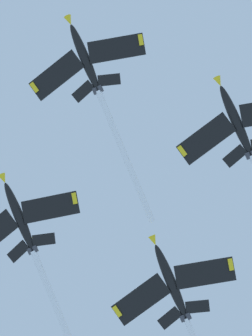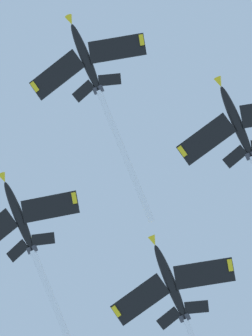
{
  "view_description": "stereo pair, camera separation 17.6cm",
  "coord_description": "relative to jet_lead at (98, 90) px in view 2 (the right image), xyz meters",
  "views": [
    {
      "loc": [
        -19.58,
        -11.34,
        1.94
      ],
      "look_at": [
        -10.14,
        13.77,
        111.28
      ],
      "focal_mm": 77.05,
      "sensor_mm": 36.0,
      "label": 1
    },
    {
      "loc": [
        -19.74,
        -11.28,
        1.94
      ],
      "look_at": [
        -10.14,
        13.77,
        111.28
      ],
      "focal_mm": 77.05,
      "sensor_mm": 36.0,
      "label": 2
    }
  ],
  "objects": [
    {
      "name": "jet_right_wing",
      "position": [
        0.85,
        28.22,
        -8.17
      ],
      "size": [
        30.76,
        30.03,
        17.25
      ],
      "color": "black"
    },
    {
      "name": "jet_lead",
      "position": [
        0.0,
        0.0,
        0.0
      ],
      "size": [
        26.22,
        26.45,
        13.73
      ],
      "color": "black"
    },
    {
      "name": "jet_slot",
      "position": [
        24.67,
        26.33,
        -14.46
      ],
      "size": [
        30.26,
        30.47,
        16.0
      ],
      "color": "black"
    }
  ]
}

